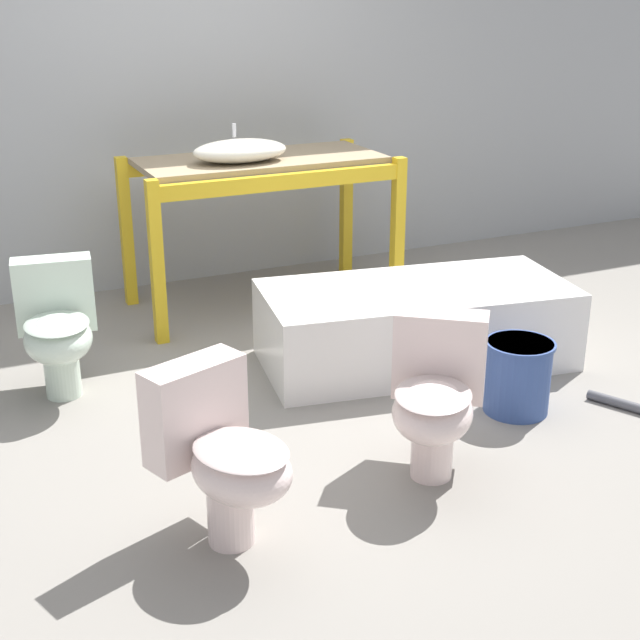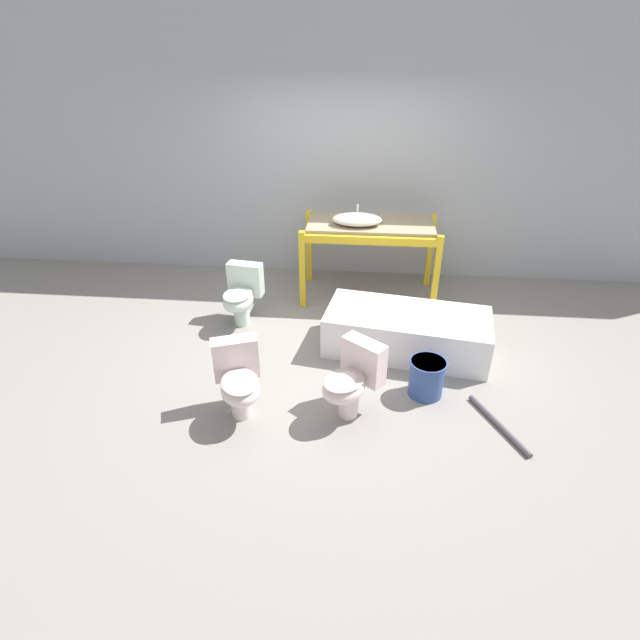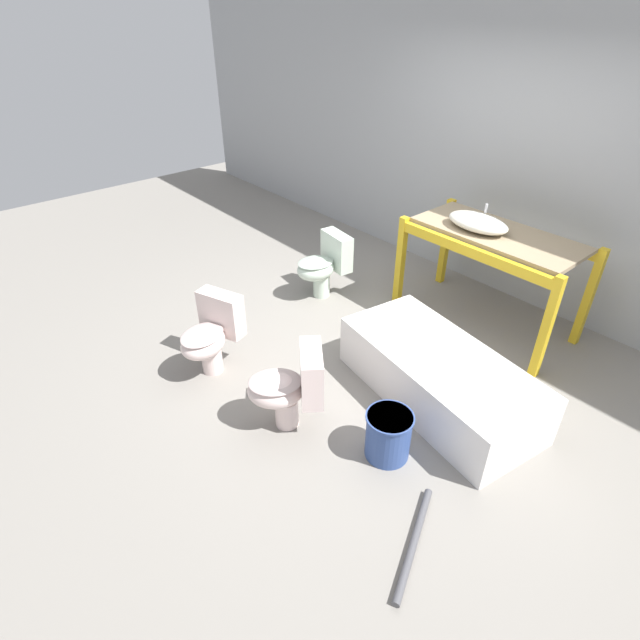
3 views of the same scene
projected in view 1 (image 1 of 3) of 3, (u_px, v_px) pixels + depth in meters
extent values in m
plane|color=gray|center=(278.00, 383.00, 4.63)|extent=(12.00, 12.00, 0.00)
cube|color=#9EA0A3|center=(161.00, 40.00, 5.66)|extent=(10.80, 0.08, 3.20)
cube|color=gold|center=(157.00, 263.00, 4.99)|extent=(0.07, 0.07, 0.95)
cube|color=gold|center=(398.00, 233.00, 5.59)|extent=(0.07, 0.07, 0.95)
cube|color=gold|center=(126.00, 232.00, 5.61)|extent=(0.07, 0.07, 0.95)
cube|color=gold|center=(346.00, 208.00, 6.21)|extent=(0.07, 0.07, 0.95)
cube|color=gold|center=(283.00, 182.00, 5.15)|extent=(1.55, 0.06, 0.09)
cube|color=gold|center=(240.00, 160.00, 5.77)|extent=(1.55, 0.06, 0.09)
cube|color=#998466|center=(260.00, 160.00, 5.44)|extent=(1.48, 0.66, 0.04)
ellipsoid|color=silver|center=(240.00, 151.00, 5.26)|extent=(0.57, 0.34, 0.13)
cylinder|color=silver|center=(234.00, 130.00, 5.30)|extent=(0.02, 0.02, 0.08)
cube|color=white|center=(416.00, 325.00, 4.82)|extent=(1.74, 1.00, 0.43)
cube|color=beige|center=(417.00, 302.00, 4.77)|extent=(1.65, 0.91, 0.18)
cylinder|color=silver|center=(62.00, 373.00, 4.45)|extent=(0.18, 0.18, 0.24)
ellipsoid|color=silver|center=(58.00, 339.00, 4.31)|extent=(0.38, 0.45, 0.22)
ellipsoid|color=#A3B3A3|center=(57.00, 324.00, 4.28)|extent=(0.36, 0.43, 0.03)
cube|color=silver|center=(54.00, 294.00, 4.49)|extent=(0.41, 0.21, 0.38)
cylinder|color=silver|center=(432.00, 450.00, 3.72)|extent=(0.18, 0.18, 0.24)
ellipsoid|color=silver|center=(432.00, 412.00, 3.58)|extent=(0.51, 0.52, 0.22)
ellipsoid|color=#BBA7A3|center=(433.00, 394.00, 3.55)|extent=(0.48, 0.50, 0.03)
cube|color=silver|center=(440.00, 355.00, 3.77)|extent=(0.40, 0.36, 0.38)
cylinder|color=silver|center=(231.00, 513.00, 3.28)|extent=(0.18, 0.18, 0.24)
ellipsoid|color=silver|center=(241.00, 470.00, 3.16)|extent=(0.45, 0.49, 0.22)
ellipsoid|color=#BBA7A3|center=(241.00, 450.00, 3.13)|extent=(0.42, 0.47, 0.03)
cube|color=silver|center=(195.00, 410.00, 3.28)|extent=(0.42, 0.28, 0.38)
cylinder|color=#334C8C|center=(518.00, 377.00, 4.27)|extent=(0.31, 0.31, 0.36)
cylinder|color=#334C8C|center=(521.00, 344.00, 4.21)|extent=(0.33, 0.33, 0.02)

